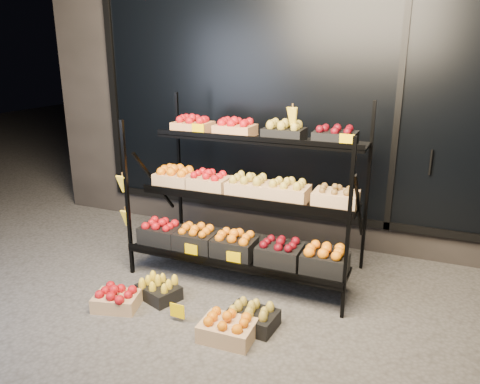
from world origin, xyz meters
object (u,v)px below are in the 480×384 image
at_px(display_rack, 245,196).
at_px(floor_crate_midright, 227,328).
at_px(floor_crate_midleft, 159,289).
at_px(floor_crate_left, 116,298).

bearing_deg(display_rack, floor_crate_midright, -74.67).
xyz_separation_m(display_rack, floor_crate_midleft, (-0.51, -0.74, -0.70)).
bearing_deg(floor_crate_midleft, floor_crate_midright, -0.45).
relative_size(display_rack, floor_crate_midright, 5.33).
bearing_deg(floor_crate_left, floor_crate_midright, -17.04).
distance_m(floor_crate_midleft, floor_crate_midright, 0.86).
distance_m(display_rack, floor_crate_left, 1.45).
relative_size(floor_crate_left, floor_crate_midright, 1.02).
bearing_deg(floor_crate_midleft, display_rack, 76.00).
xyz_separation_m(floor_crate_left, floor_crate_midleft, (0.24, 0.28, -0.00)).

